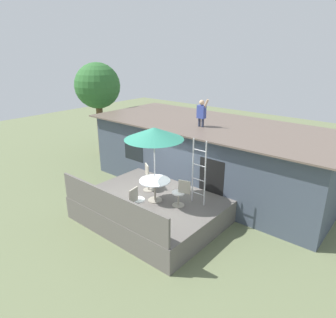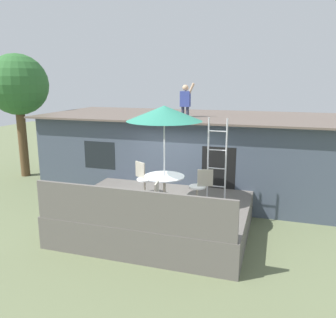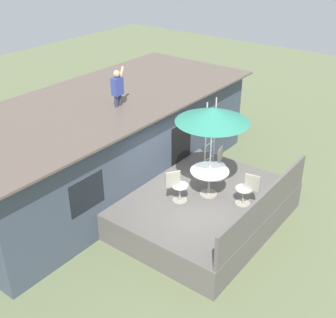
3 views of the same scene
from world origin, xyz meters
TOP-DOWN VIEW (x-y plane):
  - ground_plane at (0.00, 0.00)m, footprint 40.00×40.00m
  - house at (0.00, 3.60)m, footprint 10.50×4.50m
  - deck at (0.00, 0.00)m, footprint 4.70×3.89m
  - deck_railing at (0.00, -1.90)m, footprint 4.60×0.08m
  - patio_table at (0.20, -0.14)m, footprint 1.04×1.04m
  - patio_umbrella at (0.20, -0.14)m, footprint 1.90×1.90m
  - step_ladder at (1.41, 0.64)m, footprint 0.52×0.04m
  - person_figure at (-0.05, 2.86)m, footprint 0.47×0.20m
  - patio_chair_left at (-0.59, 0.35)m, footprint 0.57×0.45m
  - patio_chair_right at (1.09, 0.12)m, footprint 0.61×0.44m
  - patio_chair_near at (0.38, -1.18)m, footprint 0.44×0.62m
  - backyard_tree at (-7.14, 3.41)m, footprint 2.42×2.42m

SIDE VIEW (x-z plane):
  - ground_plane at x=0.00m, z-range 0.00..0.00m
  - deck at x=0.00m, z-range 0.00..0.80m
  - deck_railing at x=0.00m, z-range 0.80..1.70m
  - patio_chair_left at x=-0.59m, z-range 0.80..1.72m
  - patio_chair_right at x=1.09m, z-range 0.80..1.72m
  - patio_chair_near at x=0.38m, z-range 0.80..1.72m
  - house at x=0.00m, z-range 0.01..2.76m
  - patio_table at x=0.20m, z-range 1.01..1.76m
  - step_ladder at x=1.41m, z-range 0.80..3.00m
  - patio_umbrella at x=0.20m, z-range 1.88..4.42m
  - person_figure at x=-0.05m, z-range 2.81..3.92m
  - backyard_tree at x=-7.14m, z-range 1.22..6.20m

